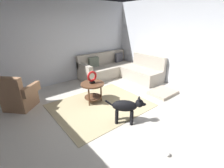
{
  "coord_description": "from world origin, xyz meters",
  "views": [
    {
      "loc": [
        -1.89,
        -2.24,
        2.04
      ],
      "look_at": [
        0.45,
        0.6,
        0.55
      ],
      "focal_mm": 25.34,
      "sensor_mm": 36.0,
      "label": 1
    }
  ],
  "objects_px": {
    "torus_sculpture": "(92,77)",
    "dog_toy_ball": "(168,154)",
    "side_table": "(93,88)",
    "dog_bed_mat": "(163,93)",
    "dog": "(127,107)",
    "armchair": "(18,96)",
    "sectional_couch": "(119,70)"
  },
  "relations": [
    {
      "from": "side_table",
      "to": "torus_sculpture",
      "type": "bearing_deg",
      "value": -86.42
    },
    {
      "from": "dog_bed_mat",
      "to": "dog",
      "type": "distance_m",
      "value": 1.89
    },
    {
      "from": "torus_sculpture",
      "to": "dog",
      "type": "xyz_separation_m",
      "value": [
        0.04,
        -1.22,
        -0.33
      ]
    },
    {
      "from": "side_table",
      "to": "dog_toy_ball",
      "type": "relative_size",
      "value": 7.99
    },
    {
      "from": "torus_sculpture",
      "to": "dog_toy_ball",
      "type": "bearing_deg",
      "value": -92.0
    },
    {
      "from": "sectional_couch",
      "to": "dog_toy_ball",
      "type": "relative_size",
      "value": 29.98
    },
    {
      "from": "dog",
      "to": "dog_toy_ball",
      "type": "distance_m",
      "value": 1.14
    },
    {
      "from": "armchair",
      "to": "side_table",
      "type": "bearing_deg",
      "value": 17.63
    },
    {
      "from": "sectional_couch",
      "to": "dog",
      "type": "bearing_deg",
      "value": -129.11
    },
    {
      "from": "torus_sculpture",
      "to": "dog_bed_mat",
      "type": "relative_size",
      "value": 0.41
    },
    {
      "from": "dog",
      "to": "side_table",
      "type": "bearing_deg",
      "value": -133.73
    },
    {
      "from": "sectional_couch",
      "to": "dog_bed_mat",
      "type": "relative_size",
      "value": 2.81
    },
    {
      "from": "side_table",
      "to": "dog_bed_mat",
      "type": "bearing_deg",
      "value": -25.66
    },
    {
      "from": "torus_sculpture",
      "to": "dog",
      "type": "height_order",
      "value": "torus_sculpture"
    },
    {
      "from": "sectional_couch",
      "to": "torus_sculpture",
      "type": "xyz_separation_m",
      "value": [
        -1.88,
        -1.04,
        0.42
      ]
    },
    {
      "from": "dog_toy_ball",
      "to": "dog",
      "type": "bearing_deg",
      "value": 83.75
    },
    {
      "from": "dog_bed_mat",
      "to": "dog_toy_ball",
      "type": "xyz_separation_m",
      "value": [
        -1.95,
        -1.4,
        -0.01
      ]
    },
    {
      "from": "dog_bed_mat",
      "to": "dog_toy_ball",
      "type": "distance_m",
      "value": 2.4
    },
    {
      "from": "sectional_couch",
      "to": "dog_bed_mat",
      "type": "xyz_separation_m",
      "value": [
        -0.01,
        -1.94,
        -0.24
      ]
    },
    {
      "from": "sectional_couch",
      "to": "dog_bed_mat",
      "type": "bearing_deg",
      "value": -90.16
    },
    {
      "from": "armchair",
      "to": "torus_sculpture",
      "type": "height_order",
      "value": "armchair"
    },
    {
      "from": "sectional_couch",
      "to": "dog_toy_ball",
      "type": "xyz_separation_m",
      "value": [
        -1.96,
        -3.34,
        -0.25
      ]
    },
    {
      "from": "armchair",
      "to": "dog_bed_mat",
      "type": "height_order",
      "value": "armchair"
    },
    {
      "from": "side_table",
      "to": "dog_bed_mat",
      "type": "xyz_separation_m",
      "value": [
        1.87,
        -0.9,
        -0.37
      ]
    },
    {
      "from": "side_table",
      "to": "torus_sculpture",
      "type": "distance_m",
      "value": 0.29
    },
    {
      "from": "torus_sculpture",
      "to": "dog_toy_ball",
      "type": "xyz_separation_m",
      "value": [
        -0.08,
        -2.3,
        -0.67
      ]
    },
    {
      "from": "armchair",
      "to": "dog",
      "type": "distance_m",
      "value": 2.65
    },
    {
      "from": "dog_bed_mat",
      "to": "dog_toy_ball",
      "type": "height_order",
      "value": "dog_bed_mat"
    },
    {
      "from": "armchair",
      "to": "torus_sculpture",
      "type": "distance_m",
      "value": 1.84
    },
    {
      "from": "side_table",
      "to": "dog_bed_mat",
      "type": "relative_size",
      "value": 0.75
    },
    {
      "from": "dog",
      "to": "armchair",
      "type": "bearing_deg",
      "value": -98.18
    },
    {
      "from": "torus_sculpture",
      "to": "dog_toy_ball",
      "type": "distance_m",
      "value": 2.4
    }
  ]
}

